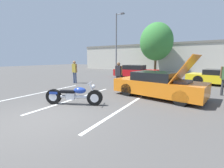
{
  "coord_description": "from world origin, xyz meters",
  "views": [
    {
      "loc": [
        4.25,
        -2.88,
        1.9
      ],
      "look_at": [
        0.9,
        2.81,
        0.8
      ],
      "focal_mm": 24.0,
      "sensor_mm": 36.0,
      "label": 1
    }
  ],
  "objects_px": {
    "spectator_near_motorcycle": "(75,70)",
    "parked_car_right_row": "(223,78)",
    "light_pole": "(117,41)",
    "spectator_by_show_car": "(119,73)",
    "motorcycle": "(74,96)",
    "show_car_hood_open": "(158,85)",
    "tree_background": "(156,42)",
    "parked_car_left_row": "(136,72)"
  },
  "relations": [
    {
      "from": "tree_background",
      "to": "spectator_by_show_car",
      "type": "height_order",
      "value": "tree_background"
    },
    {
      "from": "light_pole",
      "to": "spectator_near_motorcycle",
      "type": "height_order",
      "value": "light_pole"
    },
    {
      "from": "motorcycle",
      "to": "parked_car_left_row",
      "type": "height_order",
      "value": "parked_car_left_row"
    },
    {
      "from": "parked_car_left_row",
      "to": "spectator_near_motorcycle",
      "type": "distance_m",
      "value": 6.63
    },
    {
      "from": "show_car_hood_open",
      "to": "spectator_by_show_car",
      "type": "xyz_separation_m",
      "value": [
        -2.76,
        0.96,
        0.39
      ]
    },
    {
      "from": "light_pole",
      "to": "tree_background",
      "type": "distance_m",
      "value": 5.72
    },
    {
      "from": "show_car_hood_open",
      "to": "spectator_near_motorcycle",
      "type": "xyz_separation_m",
      "value": [
        -6.83,
        1.19,
        0.44
      ]
    },
    {
      "from": "tree_background",
      "to": "motorcycle",
      "type": "height_order",
      "value": "tree_background"
    },
    {
      "from": "motorcycle",
      "to": "spectator_by_show_car",
      "type": "bearing_deg",
      "value": 66.83
    },
    {
      "from": "tree_background",
      "to": "spectator_near_motorcycle",
      "type": "xyz_separation_m",
      "value": [
        -2.96,
        -13.18,
        -3.25
      ]
    },
    {
      "from": "spectator_near_motorcycle",
      "to": "spectator_by_show_car",
      "type": "xyz_separation_m",
      "value": [
        4.07,
        -0.22,
        -0.04
      ]
    },
    {
      "from": "motorcycle",
      "to": "show_car_hood_open",
      "type": "xyz_separation_m",
      "value": [
        2.73,
        3.1,
        0.23
      ]
    },
    {
      "from": "light_pole",
      "to": "show_car_hood_open",
      "type": "xyz_separation_m",
      "value": [
        8.15,
        -10.56,
        -3.65
      ]
    },
    {
      "from": "motorcycle",
      "to": "parked_car_right_row",
      "type": "xyz_separation_m",
      "value": [
        6.0,
        8.91,
        0.18
      ]
    },
    {
      "from": "parked_car_right_row",
      "to": "spectator_by_show_car",
      "type": "height_order",
      "value": "spectator_by_show_car"
    },
    {
      "from": "show_car_hood_open",
      "to": "parked_car_right_row",
      "type": "bearing_deg",
      "value": 70.63
    },
    {
      "from": "motorcycle",
      "to": "parked_car_left_row",
      "type": "distance_m",
      "value": 10.37
    },
    {
      "from": "spectator_near_motorcycle",
      "to": "light_pole",
      "type": "bearing_deg",
      "value": 98.01
    },
    {
      "from": "light_pole",
      "to": "parked_car_left_row",
      "type": "xyz_separation_m",
      "value": [
        4.11,
        -3.38,
        -3.66
      ]
    },
    {
      "from": "tree_background",
      "to": "spectator_near_motorcycle",
      "type": "bearing_deg",
      "value": -102.65
    },
    {
      "from": "tree_background",
      "to": "spectator_by_show_car",
      "type": "relative_size",
      "value": 4.07
    },
    {
      "from": "spectator_near_motorcycle",
      "to": "motorcycle",
      "type": "bearing_deg",
      "value": -46.25
    },
    {
      "from": "spectator_near_motorcycle",
      "to": "parked_car_right_row",
      "type": "bearing_deg",
      "value": 24.55
    },
    {
      "from": "tree_background",
      "to": "parked_car_left_row",
      "type": "xyz_separation_m",
      "value": [
        -0.17,
        -7.18,
        -3.7
      ]
    },
    {
      "from": "light_pole",
      "to": "tree_background",
      "type": "height_order",
      "value": "light_pole"
    },
    {
      "from": "tree_background",
      "to": "show_car_hood_open",
      "type": "bearing_deg",
      "value": -74.9
    },
    {
      "from": "motorcycle",
      "to": "spectator_by_show_car",
      "type": "height_order",
      "value": "spectator_by_show_car"
    },
    {
      "from": "show_car_hood_open",
      "to": "parked_car_right_row",
      "type": "distance_m",
      "value": 6.66
    },
    {
      "from": "motorcycle",
      "to": "parked_car_right_row",
      "type": "height_order",
      "value": "parked_car_right_row"
    },
    {
      "from": "motorcycle",
      "to": "spectator_by_show_car",
      "type": "relative_size",
      "value": 1.34
    },
    {
      "from": "parked_car_left_row",
      "to": "spectator_by_show_car",
      "type": "relative_size",
      "value": 2.59
    },
    {
      "from": "light_pole",
      "to": "show_car_hood_open",
      "type": "distance_m",
      "value": 13.83
    },
    {
      "from": "parked_car_left_row",
      "to": "show_car_hood_open",
      "type": "bearing_deg",
      "value": -60.16
    },
    {
      "from": "motorcycle",
      "to": "show_car_hood_open",
      "type": "distance_m",
      "value": 4.14
    },
    {
      "from": "tree_background",
      "to": "parked_car_right_row",
      "type": "xyz_separation_m",
      "value": [
        7.15,
        -8.56,
        -3.74
      ]
    },
    {
      "from": "light_pole",
      "to": "parked_car_left_row",
      "type": "bearing_deg",
      "value": -39.42
    },
    {
      "from": "light_pole",
      "to": "show_car_hood_open",
      "type": "relative_size",
      "value": 1.71
    },
    {
      "from": "motorcycle",
      "to": "spectator_near_motorcycle",
      "type": "relative_size",
      "value": 1.29
    },
    {
      "from": "light_pole",
      "to": "parked_car_right_row",
      "type": "height_order",
      "value": "light_pole"
    },
    {
      "from": "parked_car_left_row",
      "to": "spectator_near_motorcycle",
      "type": "height_order",
      "value": "spectator_near_motorcycle"
    },
    {
      "from": "light_pole",
      "to": "spectator_by_show_car",
      "type": "relative_size",
      "value": 4.56
    },
    {
      "from": "tree_background",
      "to": "motorcycle",
      "type": "bearing_deg",
      "value": -86.23
    }
  ]
}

